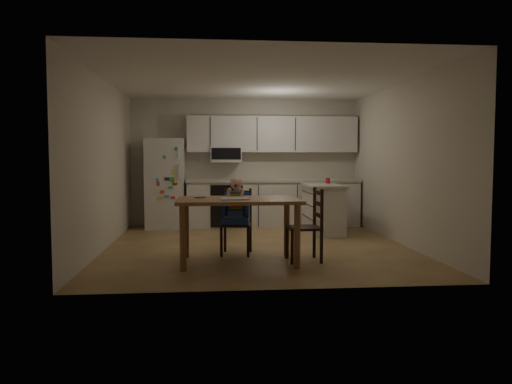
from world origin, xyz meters
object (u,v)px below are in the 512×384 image
object	(u,v)px
chair_side	(311,220)
dining_table	(239,207)
refrigerator	(165,184)
chair_booster	(237,208)
kitchen_island	(323,208)
red_cup	(328,181)

from	to	relation	value
chair_side	dining_table	bearing A→B (deg)	-88.64
refrigerator	dining_table	xyz separation A→B (m)	(1.20, -3.32, -0.13)
chair_booster	kitchen_island	bearing A→B (deg)	57.25
refrigerator	red_cup	bearing A→B (deg)	-10.35
refrigerator	chair_booster	distance (m)	2.97
refrigerator	chair_booster	world-z (taller)	refrigerator
refrigerator	chair_side	distance (m)	3.92
dining_table	chair_booster	size ratio (longest dim) A/B	1.44
kitchen_island	chair_booster	size ratio (longest dim) A/B	1.09
red_cup	kitchen_island	bearing A→B (deg)	-115.29
refrigerator	red_cup	xyz separation A→B (m)	(3.03, -0.55, 0.07)
red_cup	dining_table	size ratio (longest dim) A/B	0.07
red_cup	dining_table	distance (m)	3.32
red_cup	chair_side	bearing A→B (deg)	-107.91
red_cup	chair_booster	bearing A→B (deg)	-130.12
refrigerator	kitchen_island	distance (m)	3.03
refrigerator	red_cup	world-z (taller)	refrigerator
chair_booster	chair_side	world-z (taller)	chair_booster
red_cup	dining_table	xyz separation A→B (m)	(-1.82, -2.77, -0.20)
kitchen_island	refrigerator	bearing A→B (deg)	162.60
kitchen_island	dining_table	xyz separation A→B (m)	(-1.66, -2.42, 0.28)
red_cup	dining_table	bearing A→B (deg)	-123.36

